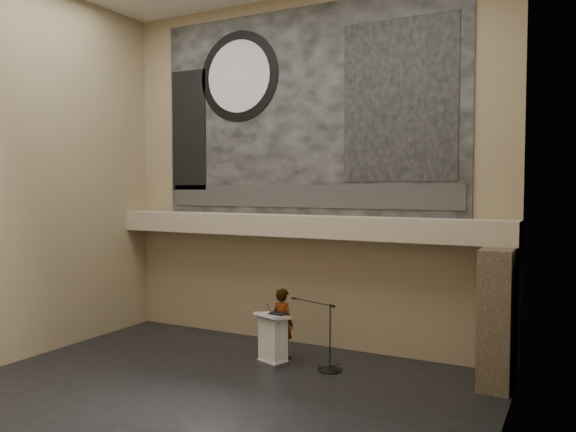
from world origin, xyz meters
The scene contains 20 objects.
floor centered at (0.00, 0.00, 0.00)m, with size 10.00×10.00×0.00m, color black.
wall_back centered at (0.00, 4.00, 4.25)m, with size 10.00×0.02×8.50m, color #8F7A5A.
wall_front centered at (0.00, -4.00, 4.25)m, with size 10.00×0.02×8.50m, color #8F7A5A.
wall_left centered at (-5.00, 0.00, 4.25)m, with size 0.02×8.00×8.50m, color #8F7A5A.
wall_right centered at (5.00, 0.00, 4.25)m, with size 0.02×8.00×8.50m, color #8F7A5A.
soffit centered at (0.00, 3.60, 2.95)m, with size 10.00×0.80×0.50m, color tan.
sprinkler_left centered at (-1.60, 3.55, 2.67)m, with size 0.04×0.04×0.06m, color #B2893D.
sprinkler_right centered at (1.90, 3.55, 2.67)m, with size 0.04×0.04×0.06m, color #B2893D.
banner centered at (0.00, 3.97, 5.70)m, with size 8.00×0.05×5.00m, color black.
banner_text_strip centered at (0.00, 3.93, 3.65)m, with size 7.76×0.02×0.55m, color #2A2A2A.
banner_clock_rim centered at (-1.80, 3.93, 6.70)m, with size 2.30×2.30×0.02m, color black.
banner_clock_face centered at (-1.80, 3.91, 6.70)m, with size 1.84×1.84×0.02m, color silver.
banner_building_print centered at (2.40, 3.93, 5.80)m, with size 2.60×0.02×3.60m, color black.
banner_brick_print centered at (-3.40, 3.93, 5.40)m, with size 1.10×0.02×3.20m, color black.
stone_pier centered at (4.65, 3.15, 1.35)m, with size 0.60×1.40×2.70m, color #3E3226.
lectern centered at (0.12, 2.25, 0.55)m, with size 0.83×0.71×1.13m.
binder centered at (0.22, 2.26, 1.12)m, with size 0.33×0.26×0.04m, color black.
papers centered at (-0.03, 2.24, 1.10)m, with size 0.21×0.29×0.01m, color white.
speaker_person centered at (0.11, 2.73, 0.79)m, with size 0.58×0.38×1.59m, color silver.
mic_stand centered at (1.38, 2.41, 0.20)m, with size 1.34×0.61×1.43m.
Camera 1 is at (6.02, -8.34, 3.88)m, focal length 35.00 mm.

